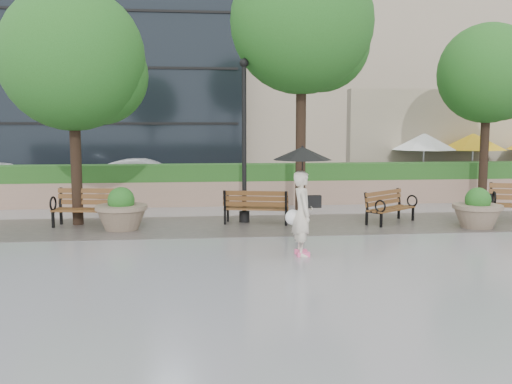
{
  "coord_description": "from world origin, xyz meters",
  "views": [
    {
      "loc": [
        -1.42,
        -11.67,
        2.62
      ],
      "look_at": [
        -0.05,
        1.17,
        1.1
      ],
      "focal_mm": 40.0,
      "sensor_mm": 36.0,
      "label": 1
    }
  ],
  "objects": [
    {
      "name": "bench_2",
      "position": [
        0.18,
        3.22,
        0.27
      ],
      "size": [
        1.8,
        1.03,
        0.91
      ],
      "rotation": [
        0.0,
        0.0,
        2.92
      ],
      "color": "brown",
      "rests_on": "ground"
    },
    {
      "name": "hedge_wall",
      "position": [
        0.0,
        7.0,
        0.66
      ],
      "size": [
        24.0,
        0.8,
        1.35
      ],
      "color": "#957460",
      "rests_on": "ground"
    },
    {
      "name": "bench_1",
      "position": [
        -4.15,
        3.25,
        0.29
      ],
      "size": [
        1.91,
        1.03,
        0.98
      ],
      "rotation": [
        0.0,
        0.0,
        -0.17
      ],
      "color": "brown",
      "rests_on": "ground"
    },
    {
      "name": "car_right",
      "position": [
        -3.31,
        10.11,
        0.67
      ],
      "size": [
        4.19,
        1.8,
        1.34
      ],
      "primitive_type": "imported",
      "rotation": [
        0.0,
        0.0,
        1.48
      ],
      "color": "silver",
      "rests_on": "ground"
    },
    {
      "name": "bench_3",
      "position": [
        3.76,
        2.96,
        0.26
      ],
      "size": [
        1.65,
        1.48,
        0.86
      ],
      "rotation": [
        0.0,
        0.0,
        0.65
      ],
      "color": "brown",
      "rests_on": "ground"
    },
    {
      "name": "car_left",
      "position": [
        -8.57,
        10.14,
        0.62
      ],
      "size": [
        4.56,
        2.62,
        1.24
      ],
      "primitive_type": "imported",
      "rotation": [
        0.0,
        0.0,
        1.35
      ],
      "color": "silver",
      "rests_on": "ground"
    },
    {
      "name": "patio_umb_yellow_a",
      "position": [
        8.98,
        8.8,
        1.99
      ],
      "size": [
        2.5,
        2.5,
        2.3
      ],
      "color": "black",
      "rests_on": "ground"
    },
    {
      "name": "cobble_strip",
      "position": [
        0.0,
        3.0,
        0.01
      ],
      "size": [
        28.0,
        3.2,
        0.01
      ],
      "primitive_type": "cube",
      "color": "#383330",
      "rests_on": "ground"
    },
    {
      "name": "tree_2",
      "position": [
        8.03,
        5.96,
        4.14
      ],
      "size": [
        3.28,
        3.16,
        5.83
      ],
      "color": "black",
      "rests_on": "ground"
    },
    {
      "name": "pedestrian",
      "position": [
        0.71,
        -0.5,
        1.33
      ],
      "size": [
        1.19,
        1.19,
        2.18
      ],
      "rotation": [
        0.0,
        0.0,
        1.59
      ],
      "color": "beige",
      "rests_on": "ground"
    },
    {
      "name": "tree_0",
      "position": [
        -4.36,
        3.67,
        4.2
      ],
      "size": [
        3.74,
        3.69,
        6.15
      ],
      "color": "black",
      "rests_on": "ground"
    },
    {
      "name": "asphalt_street",
      "position": [
        0.0,
        11.0,
        0.0
      ],
      "size": [
        40.0,
        7.0,
        0.0
      ],
      "primitive_type": "cube",
      "color": "black",
      "rests_on": "ground"
    },
    {
      "name": "bldg_stone",
      "position": [
        10.0,
        23.0,
        10.0
      ],
      "size": [
        18.0,
        10.0,
        20.0
      ],
      "primitive_type": "cube",
      "color": "tan",
      "rests_on": "ground"
    },
    {
      "name": "planter_right",
      "position": [
        5.74,
        2.04,
        0.41
      ],
      "size": [
        1.24,
        1.24,
        1.04
      ],
      "color": "#7F6B56",
      "rests_on": "ground"
    },
    {
      "name": "cafe_hedge",
      "position": [
        9.0,
        7.8,
        0.45
      ],
      "size": [
        8.0,
        0.5,
        0.9
      ],
      "primitive_type": "cube",
      "color": "#254918",
      "rests_on": "ground"
    },
    {
      "name": "tree_1",
      "position": [
        1.65,
        4.03,
        5.25
      ],
      "size": [
        3.9,
        3.89,
        7.33
      ],
      "color": "black",
      "rests_on": "ground"
    },
    {
      "name": "cafe_wall",
      "position": [
        9.5,
        10.0,
        2.0
      ],
      "size": [
        10.0,
        0.6,
        4.0
      ],
      "primitive_type": "cube",
      "color": "tan",
      "rests_on": "ground"
    },
    {
      "name": "planter_left",
      "position": [
        -3.27,
        2.71,
        0.42
      ],
      "size": [
        1.29,
        1.29,
        1.08
      ],
      "color": "#7F6B56",
      "rests_on": "ground"
    },
    {
      "name": "ground",
      "position": [
        0.0,
        0.0,
        0.0
      ],
      "size": [
        100.0,
        100.0,
        0.0
      ],
      "primitive_type": "plane",
      "color": "gray",
      "rests_on": "ground"
    },
    {
      "name": "patio_umb_white",
      "position": [
        7.16,
        9.03,
        1.99
      ],
      "size": [
        2.5,
        2.5,
        2.3
      ],
      "color": "black",
      "rests_on": "ground"
    },
    {
      "name": "lamppost",
      "position": [
        -0.11,
        3.51,
        1.93
      ],
      "size": [
        0.28,
        0.28,
        4.36
      ],
      "color": "black",
      "rests_on": "ground"
    }
  ]
}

